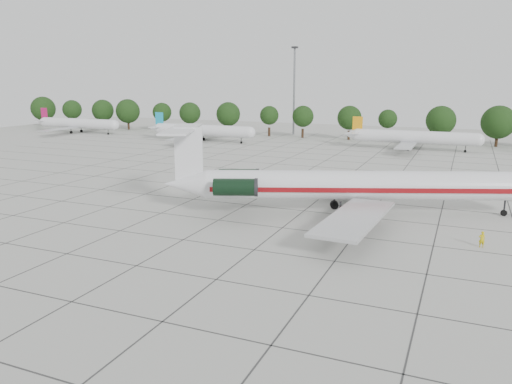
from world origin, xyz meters
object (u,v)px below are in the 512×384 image
ground_crew (482,239)px  bg_airliner_c (414,137)px  main_airliner (344,185)px  bg_airliner_b (202,131)px  bg_airliner_a (78,124)px  floodlight_mast (294,86)px

ground_crew → bg_airliner_c: bg_airliner_c is taller
main_airliner → bg_airliner_b: size_ratio=1.55×
bg_airliner_b → bg_airliner_c: same height
ground_crew → bg_airliner_b: bearing=-60.7°
bg_airliner_b → bg_airliner_c: (53.26, 5.48, 0.00)m
ground_crew → bg_airliner_b: size_ratio=0.06×
ground_crew → bg_airliner_a: size_ratio=0.06×
ground_crew → bg_airliner_b: bg_airliner_b is taller
bg_airliner_b → floodlight_mast: floodlight_mast is taller
bg_airliner_a → floodlight_mast: floodlight_mast is taller
main_airliner → floodlight_mast: bearing=91.3°
floodlight_mast → bg_airliner_b: bearing=-122.4°
bg_airliner_b → bg_airliner_a: bearing=175.0°
ground_crew → floodlight_mast: (-50.37, 90.50, 13.46)m
ground_crew → floodlight_mast: 104.45m
bg_airliner_a → bg_airliner_c: same height
main_airliner → ground_crew: (15.50, -6.64, -2.93)m
main_airliner → bg_airliner_a: 115.03m
bg_airliner_b → main_airliner: bearing=-48.2°
bg_airliner_c → main_airliner: bearing=-91.6°
bg_airliner_a → floodlight_mast: size_ratio=1.11×
main_airliner → floodlight_mast: size_ratio=1.72×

